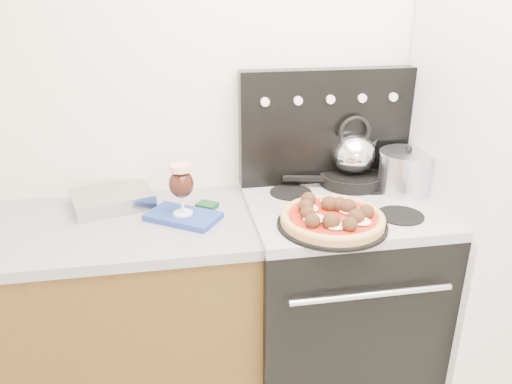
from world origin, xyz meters
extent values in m
cube|color=white|center=(0.00, 1.50, 1.25)|extent=(3.50, 0.01, 2.50)
cube|color=brown|center=(-1.02, 1.20, 0.43)|extent=(1.45, 0.60, 0.86)
cube|color=#939299|center=(-1.02, 1.20, 0.88)|extent=(1.48, 0.63, 0.04)
cube|color=black|center=(0.08, 1.18, 0.44)|extent=(0.76, 0.65, 0.88)
cube|color=#ADADB2|center=(0.08, 1.18, 0.90)|extent=(0.76, 0.65, 0.04)
cube|color=black|center=(0.08, 1.45, 1.17)|extent=(0.76, 0.08, 0.50)
cube|color=silver|center=(0.78, 1.15, 0.95)|extent=(0.64, 0.68, 1.90)
cube|color=silver|center=(-0.84, 1.36, 0.93)|extent=(0.36, 0.30, 0.06)
cube|color=navy|center=(-0.56, 1.18, 0.91)|extent=(0.32, 0.29, 0.02)
cylinder|color=black|center=(-0.03, 0.99, 0.93)|extent=(0.49, 0.49, 0.01)
cylinder|color=black|center=(0.19, 1.38, 0.95)|extent=(0.34, 0.34, 0.05)
cylinder|color=silver|center=(0.39, 1.26, 1.00)|extent=(0.27, 0.27, 0.17)
camera|label=1|loc=(-0.59, -0.59, 1.74)|focal=35.00mm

